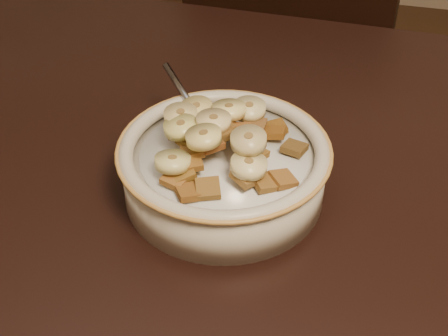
% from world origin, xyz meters
% --- Properties ---
extents(table, '(1.42, 0.94, 0.04)m').
position_xyz_m(table, '(0.00, 0.00, 0.73)').
color(table, black).
rests_on(table, floor).
extents(chair, '(0.52, 0.52, 1.03)m').
position_xyz_m(chair, '(-0.09, 0.64, 0.52)').
color(chair, black).
rests_on(chair, floor).
extents(cereal_bowl, '(0.19, 0.19, 0.04)m').
position_xyz_m(cereal_bowl, '(-0.03, 0.06, 0.77)').
color(cereal_bowl, beige).
rests_on(cereal_bowl, table).
extents(milk, '(0.15, 0.15, 0.00)m').
position_xyz_m(milk, '(-0.03, 0.06, 0.79)').
color(milk, silver).
rests_on(milk, cereal_bowl).
extents(spoon, '(0.05, 0.06, 0.01)m').
position_xyz_m(spoon, '(-0.05, 0.08, 0.80)').
color(spoon, '#A5AEBE').
rests_on(spoon, cereal_bowl).
extents(cereal_square_0, '(0.03, 0.03, 0.01)m').
position_xyz_m(cereal_square_0, '(-0.05, 0.04, 0.81)').
color(cereal_square_0, brown).
rests_on(cereal_square_0, milk).
extents(cereal_square_1, '(0.02, 0.02, 0.01)m').
position_xyz_m(cereal_square_1, '(-0.06, 0.01, 0.80)').
color(cereal_square_1, brown).
rests_on(cereal_square_1, milk).
extents(cereal_square_2, '(0.02, 0.03, 0.01)m').
position_xyz_m(cereal_square_2, '(-0.08, 0.08, 0.81)').
color(cereal_square_2, brown).
rests_on(cereal_square_2, milk).
extents(cereal_square_3, '(0.03, 0.03, 0.01)m').
position_xyz_m(cereal_square_3, '(0.01, 0.11, 0.80)').
color(cereal_square_3, brown).
rests_on(cereal_square_3, milk).
extents(cereal_square_4, '(0.02, 0.02, 0.01)m').
position_xyz_m(cereal_square_4, '(0.01, 0.10, 0.80)').
color(cereal_square_4, brown).
rests_on(cereal_square_4, milk).
extents(cereal_square_5, '(0.03, 0.03, 0.01)m').
position_xyz_m(cereal_square_5, '(-0.08, 0.10, 0.80)').
color(cereal_square_5, '#9A591F').
rests_on(cereal_square_5, milk).
extents(cereal_square_6, '(0.03, 0.03, 0.01)m').
position_xyz_m(cereal_square_6, '(-0.02, 0.08, 0.81)').
color(cereal_square_6, brown).
rests_on(cereal_square_6, milk).
extents(cereal_square_7, '(0.02, 0.02, 0.01)m').
position_xyz_m(cereal_square_7, '(-0.05, 0.01, 0.80)').
color(cereal_square_7, '#996720').
rests_on(cereal_square_7, milk).
extents(cereal_square_8, '(0.03, 0.03, 0.01)m').
position_xyz_m(cereal_square_8, '(-0.04, 0.05, 0.82)').
color(cereal_square_8, brown).
rests_on(cereal_square_8, milk).
extents(cereal_square_9, '(0.03, 0.03, 0.01)m').
position_xyz_m(cereal_square_9, '(-0.04, 0.10, 0.81)').
color(cereal_square_9, brown).
rests_on(cereal_square_9, milk).
extents(cereal_square_10, '(0.03, 0.03, 0.01)m').
position_xyz_m(cereal_square_10, '(-0.05, 0.03, 0.81)').
color(cereal_square_10, brown).
rests_on(cereal_square_10, milk).
extents(cereal_square_11, '(0.03, 0.03, 0.01)m').
position_xyz_m(cereal_square_11, '(0.02, 0.03, 0.80)').
color(cereal_square_11, brown).
rests_on(cereal_square_11, milk).
extents(cereal_square_12, '(0.03, 0.03, 0.01)m').
position_xyz_m(cereal_square_12, '(0.03, 0.03, 0.80)').
color(cereal_square_12, brown).
rests_on(cereal_square_12, milk).
extents(cereal_square_13, '(0.03, 0.03, 0.01)m').
position_xyz_m(cereal_square_13, '(-0.03, 0.06, 0.82)').
color(cereal_square_13, brown).
rests_on(cereal_square_13, milk).
extents(cereal_square_14, '(0.02, 0.03, 0.01)m').
position_xyz_m(cereal_square_14, '(0.03, 0.08, 0.80)').
color(cereal_square_14, brown).
rests_on(cereal_square_14, milk).
extents(cereal_square_15, '(0.03, 0.03, 0.01)m').
position_xyz_m(cereal_square_15, '(-0.06, 0.07, 0.81)').
color(cereal_square_15, brown).
rests_on(cereal_square_15, milk).
extents(cereal_square_16, '(0.03, 0.03, 0.01)m').
position_xyz_m(cereal_square_16, '(-0.07, 0.08, 0.80)').
color(cereal_square_16, brown).
rests_on(cereal_square_16, milk).
extents(cereal_square_17, '(0.03, 0.03, 0.01)m').
position_xyz_m(cereal_square_17, '(-0.03, 0.07, 0.82)').
color(cereal_square_17, brown).
rests_on(cereal_square_17, milk).
extents(cereal_square_18, '(0.03, 0.03, 0.01)m').
position_xyz_m(cereal_square_18, '(-0.06, 0.08, 0.80)').
color(cereal_square_18, brown).
rests_on(cereal_square_18, milk).
extents(cereal_square_19, '(0.03, 0.03, 0.01)m').
position_xyz_m(cereal_square_19, '(-0.05, 0.12, 0.80)').
color(cereal_square_19, brown).
rests_on(cereal_square_19, milk).
extents(cereal_square_20, '(0.03, 0.03, 0.01)m').
position_xyz_m(cereal_square_20, '(0.00, 0.05, 0.81)').
color(cereal_square_20, olive).
rests_on(cereal_square_20, milk).
extents(cereal_square_21, '(0.03, 0.03, 0.01)m').
position_xyz_m(cereal_square_21, '(-0.04, -0.00, 0.80)').
color(cereal_square_21, brown).
rests_on(cereal_square_21, milk).
extents(cereal_square_22, '(0.03, 0.03, 0.01)m').
position_xyz_m(cereal_square_22, '(-0.00, 0.02, 0.81)').
color(cereal_square_22, brown).
rests_on(cereal_square_22, milk).
extents(cereal_square_23, '(0.02, 0.02, 0.01)m').
position_xyz_m(cereal_square_23, '(-0.01, 0.09, 0.81)').
color(cereal_square_23, brown).
rests_on(cereal_square_23, milk).
extents(cereal_square_24, '(0.03, 0.03, 0.01)m').
position_xyz_m(cereal_square_24, '(-0.03, 0.00, 0.80)').
color(cereal_square_24, brown).
rests_on(cereal_square_24, milk).
extents(cereal_square_25, '(0.03, 0.03, 0.01)m').
position_xyz_m(cereal_square_25, '(-0.03, 0.06, 0.82)').
color(cereal_square_25, brown).
rests_on(cereal_square_25, milk).
extents(cereal_square_26, '(0.03, 0.03, 0.01)m').
position_xyz_m(cereal_square_26, '(-0.06, 0.05, 0.81)').
color(cereal_square_26, brown).
rests_on(cereal_square_26, milk).
extents(cereal_square_27, '(0.03, 0.03, 0.01)m').
position_xyz_m(cereal_square_27, '(-0.08, 0.08, 0.80)').
color(cereal_square_27, brown).
rests_on(cereal_square_27, milk).
extents(cereal_square_28, '(0.03, 0.03, 0.01)m').
position_xyz_m(cereal_square_28, '(-0.07, 0.11, 0.80)').
color(cereal_square_28, olive).
rests_on(cereal_square_28, milk).
extents(cereal_square_29, '(0.03, 0.03, 0.01)m').
position_xyz_m(cereal_square_29, '(-0.05, 0.02, 0.80)').
color(cereal_square_29, brown).
rests_on(cereal_square_29, milk).
extents(banana_slice_0, '(0.04, 0.04, 0.01)m').
position_xyz_m(banana_slice_0, '(-0.07, 0.09, 0.82)').
color(banana_slice_0, '#F4DC83').
rests_on(banana_slice_0, milk).
extents(banana_slice_1, '(0.04, 0.04, 0.01)m').
position_xyz_m(banana_slice_1, '(-0.02, 0.11, 0.82)').
color(banana_slice_1, beige).
rests_on(banana_slice_1, milk).
extents(banana_slice_2, '(0.04, 0.04, 0.01)m').
position_xyz_m(banana_slice_2, '(-0.07, 0.08, 0.82)').
color(banana_slice_2, '#D3BB86').
rests_on(banana_slice_2, milk).
extents(banana_slice_3, '(0.04, 0.04, 0.01)m').
position_xyz_m(banana_slice_3, '(0.00, 0.03, 0.81)').
color(banana_slice_3, '#F8E599').
rests_on(banana_slice_3, milk).
extents(banana_slice_4, '(0.04, 0.04, 0.01)m').
position_xyz_m(banana_slice_4, '(-0.07, 0.06, 0.82)').
color(banana_slice_4, '#FAEF8A').
rests_on(banana_slice_4, milk).
extents(banana_slice_5, '(0.04, 0.04, 0.01)m').
position_xyz_m(banana_slice_5, '(-0.04, 0.04, 0.83)').
color(banana_slice_5, '#FAE77C').
rests_on(banana_slice_5, milk).
extents(banana_slice_6, '(0.03, 0.03, 0.01)m').
position_xyz_m(banana_slice_6, '(-0.04, 0.07, 0.83)').
color(banana_slice_6, '#EACB87').
rests_on(banana_slice_6, milk).
extents(banana_slice_7, '(0.04, 0.04, 0.02)m').
position_xyz_m(banana_slice_7, '(-0.06, 0.10, 0.82)').
color(banana_slice_7, '#E3C580').
rests_on(banana_slice_7, milk).
extents(banana_slice_8, '(0.04, 0.04, 0.01)m').
position_xyz_m(banana_slice_8, '(-0.00, 0.05, 0.83)').
color(banana_slice_8, '#CABF86').
rests_on(banana_slice_8, milk).
extents(banana_slice_9, '(0.04, 0.04, 0.02)m').
position_xyz_m(banana_slice_9, '(-0.06, 0.02, 0.81)').
color(banana_slice_9, '#D2C671').
rests_on(banana_slice_9, milk).
extents(banana_slice_10, '(0.04, 0.04, 0.01)m').
position_xyz_m(banana_slice_10, '(-0.03, 0.09, 0.82)').
color(banana_slice_10, '#FFDD80').
rests_on(banana_slice_10, milk).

